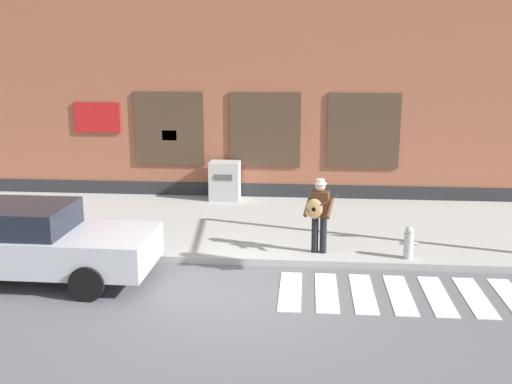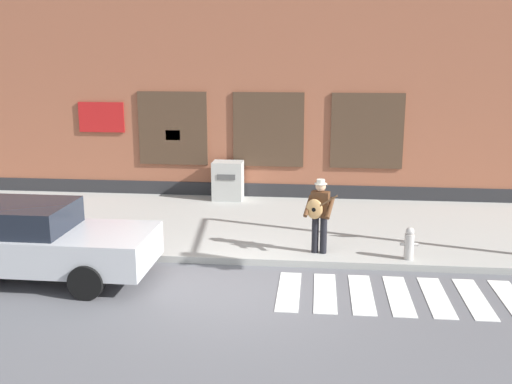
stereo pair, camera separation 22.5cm
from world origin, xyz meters
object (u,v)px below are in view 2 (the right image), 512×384
Objects in this scene: busker at (319,212)px; utility_box at (228,181)px; red_car at (35,241)px; fire_hydrant at (409,244)px.

busker is 1.44× the size of utility_box.
busker reaches higher than red_car.
fire_hydrant is (1.90, -0.19, -0.58)m from busker.
busker is 2.00m from fire_hydrant.
red_car reaches higher than fire_hydrant.
fire_hydrant is (4.57, -4.75, -0.22)m from utility_box.
busker is 5.29m from utility_box.
red_car is at bearing -163.32° from busker.
busker is 2.34× the size of fire_hydrant.
red_car is 6.89m from utility_box.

